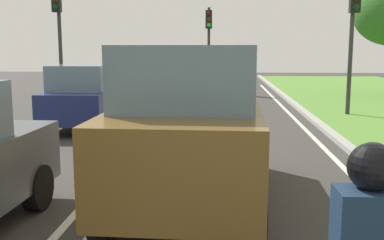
{
  "coord_description": "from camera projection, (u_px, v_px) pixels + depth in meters",
  "views": [
    {
      "loc": [
        1.3,
        1.94,
        2.26
      ],
      "look_at": [
        0.85,
        8.6,
        1.2
      ],
      "focal_mm": 43.09,
      "sensor_mm": 36.0,
      "label": 1
    }
  ],
  "objects": [
    {
      "name": "curb_right",
      "position": [
        329.0,
        132.0,
        12.04
      ],
      "size": [
        0.24,
        48.0,
        0.12
      ],
      "primitive_type": "cube",
      "color": "#9E9B93",
      "rests_on": "ground"
    },
    {
      "name": "traffic_light_near_right",
      "position": [
        353.0,
        22.0,
        14.75
      ],
      "size": [
        0.32,
        0.5,
        4.53
      ],
      "color": "#2D2D2D",
      "rests_on": "ground"
    },
    {
      "name": "ground_plane",
      "position": [
        174.0,
        132.0,
        12.32
      ],
      "size": [
        60.0,
        60.0,
        0.0
      ],
      "primitive_type": "plane",
      "color": "#383533"
    },
    {
      "name": "rider_person",
      "position": [
        368.0,
        237.0,
        2.61
      ],
      "size": [
        0.5,
        0.4,
        1.16
      ],
      "rotation": [
        0.0,
        0.0,
        0.01
      ],
      "color": "#192D47",
      "rests_on": "ground"
    },
    {
      "name": "lane_line_right_edge",
      "position": [
        310.0,
        134.0,
        12.08
      ],
      "size": [
        0.12,
        32.0,
        0.01
      ],
      "primitive_type": "cube",
      "color": "silver",
      "rests_on": "ground"
    },
    {
      "name": "car_hatchback_far",
      "position": [
        84.0,
        97.0,
        12.95
      ],
      "size": [
        1.84,
        3.76,
        1.78
      ],
      "rotation": [
        0.0,
        0.0,
        0.04
      ],
      "color": "navy",
      "rests_on": "ground"
    },
    {
      "name": "traffic_light_far_median",
      "position": [
        209.0,
        34.0,
        23.07
      ],
      "size": [
        0.32,
        0.5,
        4.23
      ],
      "color": "#2D2D2D",
      "rests_on": "ground"
    },
    {
      "name": "traffic_light_overhead_left",
      "position": [
        58.0,
        22.0,
        17.3
      ],
      "size": [
        0.32,
        0.5,
        4.75
      ],
      "color": "#2D2D2D",
      "rests_on": "ground"
    },
    {
      "name": "car_suv_ahead",
      "position": [
        191.0,
        124.0,
        6.6
      ],
      "size": [
        2.07,
        4.55,
        2.28
      ],
      "rotation": [
        0.0,
        0.0,
        -0.03
      ],
      "color": "brown",
      "rests_on": "ground"
    },
    {
      "name": "lane_line_center",
      "position": [
        148.0,
        132.0,
        12.37
      ],
      "size": [
        0.12,
        32.0,
        0.01
      ],
      "primitive_type": "cube",
      "color": "silver",
      "rests_on": "ground"
    }
  ]
}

